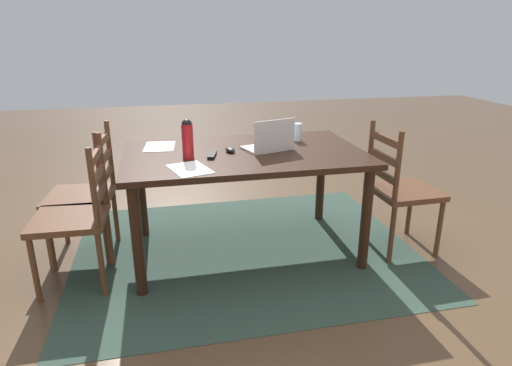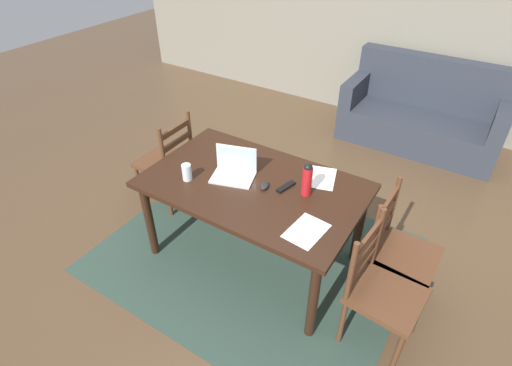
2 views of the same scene
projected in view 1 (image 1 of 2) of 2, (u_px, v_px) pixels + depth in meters
The scene contains 13 objects.
ground_plane at pixel (245, 250), 3.30m from camera, with size 14.00×14.00×0.00m, color brown.
area_rug at pixel (245, 249), 3.30m from camera, with size 2.47×1.99×0.01m, color #2D4238.
dining_table at pixel (244, 163), 3.07m from camera, with size 1.65×1.02×0.77m.
chair_right_far at pixel (76, 217), 2.73m from camera, with size 0.45×0.45×0.95m.
chair_right_near at pixel (86, 194), 3.10m from camera, with size 0.48×0.48×0.95m.
chair_left_far at pixel (400, 190), 3.18m from camera, with size 0.45×0.45×0.95m.
laptop at pixel (270, 142), 3.05m from camera, with size 0.37×0.31×0.23m.
water_bottle at pixel (188, 138), 2.83m from camera, with size 0.07×0.07×0.26m.
drinking_glass at pixel (297, 132), 3.32m from camera, with size 0.07×0.07×0.13m, color silver.
computer_mouse at pixel (230, 150), 3.02m from camera, with size 0.06×0.10×0.03m, color black.
tv_remote at pixel (212, 155), 2.92m from camera, with size 0.04×0.17×0.02m, color black.
paper_stack_left at pixel (190, 169), 2.65m from camera, with size 0.21×0.30×0.00m, color white.
paper_stack_right at pixel (160, 146), 3.16m from camera, with size 0.21×0.30×0.00m, color white.
Camera 1 is at (0.56, 2.90, 1.56)m, focal length 30.71 mm.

